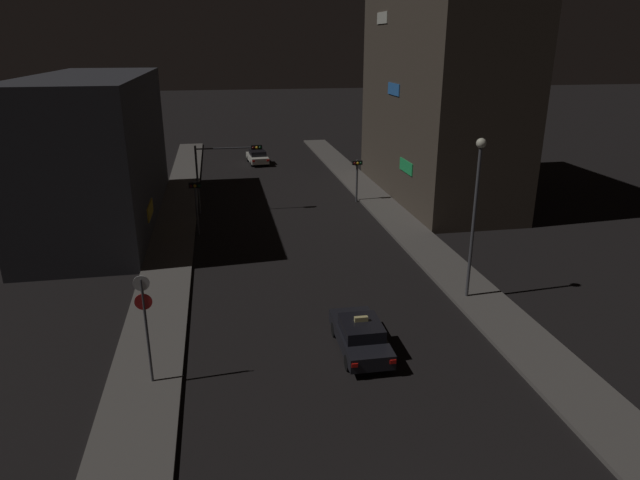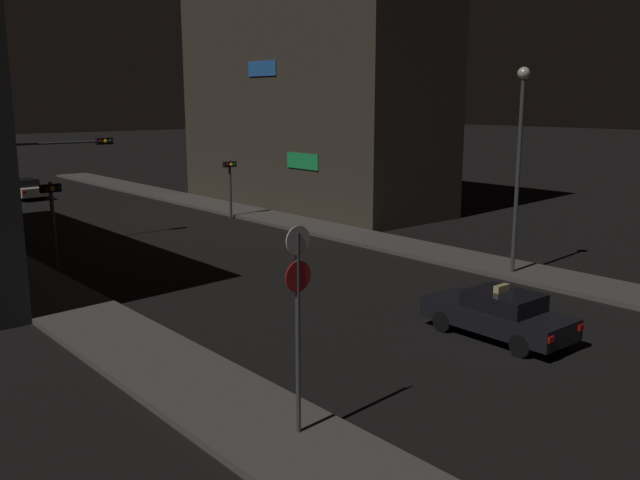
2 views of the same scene
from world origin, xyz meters
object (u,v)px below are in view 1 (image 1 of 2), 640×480
(traffic_light_overhead, at_px, (223,164))
(far_car, at_px, (257,157))
(traffic_light_left_kerb, at_px, (196,197))
(street_lamp_near_block, at_px, (476,198))
(taxi, at_px, (360,335))
(sign_pole_left, at_px, (145,319))
(traffic_light_right_kerb, at_px, (357,172))

(traffic_light_overhead, bearing_deg, far_car, 77.97)
(traffic_light_left_kerb, bearing_deg, street_lamp_near_block, -43.00)
(far_car, relative_size, street_lamp_near_block, 0.58)
(taxi, height_order, street_lamp_near_block, street_lamp_near_block)
(traffic_light_overhead, height_order, sign_pole_left, traffic_light_overhead)
(far_car, relative_size, sign_pole_left, 1.06)
(far_car, bearing_deg, traffic_light_left_kerb, -104.14)
(traffic_light_overhead, xyz_separation_m, sign_pole_left, (-3.25, -22.42, -0.98))
(traffic_light_overhead, height_order, traffic_light_left_kerb, traffic_light_overhead)
(taxi, relative_size, traffic_light_overhead, 0.87)
(far_car, distance_m, sign_pole_left, 40.78)
(traffic_light_right_kerb, bearing_deg, street_lamp_near_block, -86.72)
(traffic_light_overhead, xyz_separation_m, traffic_light_right_kerb, (10.51, 1.12, -1.28))
(traffic_light_overhead, xyz_separation_m, street_lamp_near_block, (11.58, -17.53, 1.52))
(traffic_light_left_kerb, height_order, street_lamp_near_block, street_lamp_near_block)
(far_car, bearing_deg, sign_pole_left, -99.93)
(traffic_light_overhead, distance_m, sign_pole_left, 22.68)
(taxi, relative_size, sign_pole_left, 1.04)
(traffic_light_overhead, distance_m, street_lamp_near_block, 21.07)
(taxi, relative_size, street_lamp_near_block, 0.56)
(far_car, height_order, street_lamp_near_block, street_lamp_near_block)
(sign_pole_left, relative_size, street_lamp_near_block, 0.54)
(traffic_light_left_kerb, relative_size, street_lamp_near_block, 0.46)
(taxi, height_order, traffic_light_right_kerb, traffic_light_right_kerb)
(taxi, xyz_separation_m, sign_pole_left, (-8.31, -0.99, 2.06))
(traffic_light_overhead, bearing_deg, sign_pole_left, -98.25)
(street_lamp_near_block, bearing_deg, sign_pole_left, -161.76)
(far_car, distance_m, traffic_light_overhead, 18.35)
(traffic_light_overhead, height_order, traffic_light_right_kerb, traffic_light_overhead)
(traffic_light_right_kerb, distance_m, sign_pole_left, 27.27)
(traffic_light_left_kerb, xyz_separation_m, sign_pole_left, (-1.32, -17.49, 0.16))
(taxi, bearing_deg, traffic_light_overhead, 103.27)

